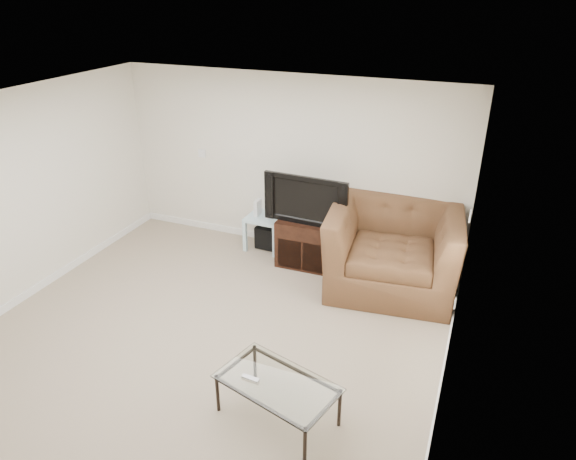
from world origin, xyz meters
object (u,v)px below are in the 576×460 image
at_px(tv_stand, 308,242).
at_px(side_table, 267,231).
at_px(coffee_table, 277,400).
at_px(subwoofer, 269,236).
at_px(recliner, 394,237).
at_px(television, 309,198).

xyz_separation_m(tv_stand, side_table, (-0.74, 0.23, -0.08)).
distance_m(side_table, coffee_table, 3.34).
relative_size(side_table, subwoofer, 1.60).
relative_size(side_table, recliner, 0.33).
relative_size(television, subwoofer, 3.27).
bearing_deg(side_table, subwoofer, 32.55).
bearing_deg(tv_stand, side_table, 161.55).
xyz_separation_m(television, recliner, (1.18, -0.12, -0.29)).
bearing_deg(recliner, subwoofer, 161.21).
relative_size(side_table, coffee_table, 0.50).
bearing_deg(coffee_table, tv_stand, 104.30).
height_order(television, subwoofer, television).
bearing_deg(tv_stand, subwoofer, 159.33).
distance_m(television, coffee_table, 2.94).
relative_size(tv_stand, subwoofer, 2.43).
xyz_separation_m(television, subwoofer, (-0.70, 0.28, -0.82)).
bearing_deg(side_table, television, -19.69).
height_order(tv_stand, television, television).
distance_m(tv_stand, recliner, 1.25).
relative_size(tv_stand, television, 0.74).
bearing_deg(coffee_table, subwoofer, 114.99).
height_order(television, side_table, television).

